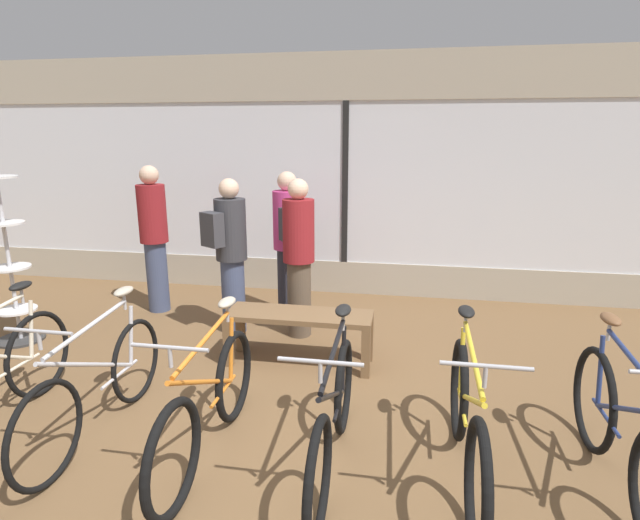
% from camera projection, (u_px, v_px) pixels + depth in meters
% --- Properties ---
extents(ground_plane, '(24.00, 24.00, 0.00)m').
position_uv_depth(ground_plane, '(284.00, 432.00, 3.76)').
color(ground_plane, brown).
extents(shop_back_wall, '(12.00, 0.08, 3.20)m').
position_uv_depth(shop_back_wall, '(345.00, 176.00, 6.69)').
color(shop_back_wall, '#B2A893').
rests_on(shop_back_wall, ground_plane).
extents(bicycle_left, '(0.46, 1.77, 1.03)m').
position_uv_depth(bicycle_left, '(98.00, 385.00, 3.65)').
color(bicycle_left, black).
rests_on(bicycle_left, ground_plane).
extents(bicycle_center_left, '(0.46, 1.74, 1.03)m').
position_uv_depth(bicycle_center_left, '(209.00, 406.00, 3.39)').
color(bicycle_center_left, black).
rests_on(bicycle_center_left, ground_plane).
extents(bicycle_center_right, '(0.46, 1.75, 1.03)m').
position_uv_depth(bicycle_center_right, '(333.00, 419.00, 3.23)').
color(bicycle_center_right, black).
rests_on(bicycle_center_right, ground_plane).
extents(bicycle_right, '(0.46, 1.80, 1.05)m').
position_uv_depth(bicycle_right, '(467.00, 425.00, 3.15)').
color(bicycle_right, black).
rests_on(bicycle_right, ground_plane).
extents(bicycle_far_right, '(0.46, 1.76, 1.05)m').
position_uv_depth(bicycle_far_right, '(623.00, 436.00, 3.02)').
color(bicycle_far_right, black).
rests_on(bicycle_far_right, ground_plane).
extents(accessory_rack, '(0.48, 0.48, 1.86)m').
position_uv_depth(accessory_rack, '(11.00, 273.00, 5.24)').
color(accessory_rack, '#333333').
rests_on(accessory_rack, ground_plane).
extents(display_bench, '(1.40, 0.44, 0.52)m').
position_uv_depth(display_bench, '(299.00, 322.00, 4.79)').
color(display_bench, brown).
rests_on(display_bench, ground_plane).
extents(customer_near_rack, '(0.50, 0.56, 1.73)m').
position_uv_depth(customer_near_rack, '(230.00, 252.00, 5.45)').
color(customer_near_rack, '#424C6B').
rests_on(customer_near_rack, ground_plane).
extents(customer_by_window, '(0.51, 0.56, 1.73)m').
position_uv_depth(customer_by_window, '(298.00, 253.00, 5.38)').
color(customer_by_window, brown).
rests_on(customer_by_window, ground_plane).
extents(customer_mid_floor, '(0.35, 0.35, 1.77)m').
position_uv_depth(customer_mid_floor, '(288.00, 243.00, 5.89)').
color(customer_mid_floor, '#2D2D38').
rests_on(customer_mid_floor, ground_plane).
extents(customer_near_bench, '(0.47, 0.47, 1.82)m').
position_uv_depth(customer_near_bench, '(154.00, 236.00, 6.13)').
color(customer_near_bench, '#424C6B').
rests_on(customer_near_bench, ground_plane).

